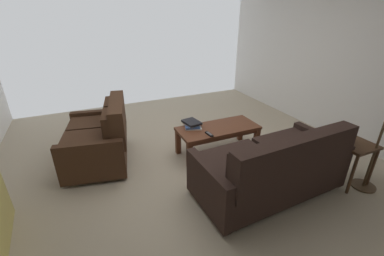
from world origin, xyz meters
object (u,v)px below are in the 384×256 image
object	(u,v)px
loveseat_near	(101,138)
book_stack	(192,124)
coffee_mug	(350,139)
coffee_table	(218,131)
tv_remote	(209,134)
sofa_main	(273,167)
end_table	(352,151)

from	to	relation	value
loveseat_near	book_stack	bearing A→B (deg)	167.36
coffee_mug	coffee_table	bearing A→B (deg)	-49.79
coffee_mug	tv_remote	world-z (taller)	coffee_mug
sofa_main	coffee_table	world-z (taller)	sofa_main
loveseat_near	end_table	size ratio (longest dim) A/B	2.38
coffee_mug	book_stack	world-z (taller)	coffee_mug
coffee_table	book_stack	world-z (taller)	book_stack
tv_remote	coffee_table	bearing A→B (deg)	-144.32
sofa_main	coffee_mug	bearing A→B (deg)	171.16
sofa_main	loveseat_near	distance (m)	2.31
coffee_mug	book_stack	size ratio (longest dim) A/B	0.31
coffee_table	end_table	bearing A→B (deg)	130.65
book_stack	tv_remote	xyz separation A→B (m)	(-0.10, 0.34, -0.03)
coffee_table	coffee_mug	xyz separation A→B (m)	(-1.07, 1.26, 0.25)
loveseat_near	end_table	bearing A→B (deg)	147.28
end_table	tv_remote	distance (m)	1.76
sofa_main	coffee_mug	xyz separation A→B (m)	(-0.97, 0.15, 0.23)
book_stack	tv_remote	distance (m)	0.36
sofa_main	tv_remote	xyz separation A→B (m)	(0.33, -0.94, 0.06)
tv_remote	sofa_main	bearing A→B (deg)	109.41
loveseat_near	end_table	world-z (taller)	loveseat_near
coffee_table	book_stack	xyz separation A→B (m)	(0.34, -0.17, 0.11)
sofa_main	loveseat_near	size ratio (longest dim) A/B	1.35
loveseat_near	coffee_table	xyz separation A→B (m)	(-1.61, 0.45, -0.01)
sofa_main	coffee_table	bearing A→B (deg)	-85.29
end_table	tv_remote	world-z (taller)	end_table
loveseat_near	book_stack	size ratio (longest dim) A/B	4.01
coffee_table	book_stack	size ratio (longest dim) A/B	3.67
loveseat_near	end_table	xyz separation A→B (m)	(-2.73, 1.76, 0.07)
end_table	book_stack	distance (m)	2.07
end_table	coffee_mug	bearing A→B (deg)	-38.07
loveseat_near	coffee_table	distance (m)	1.68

